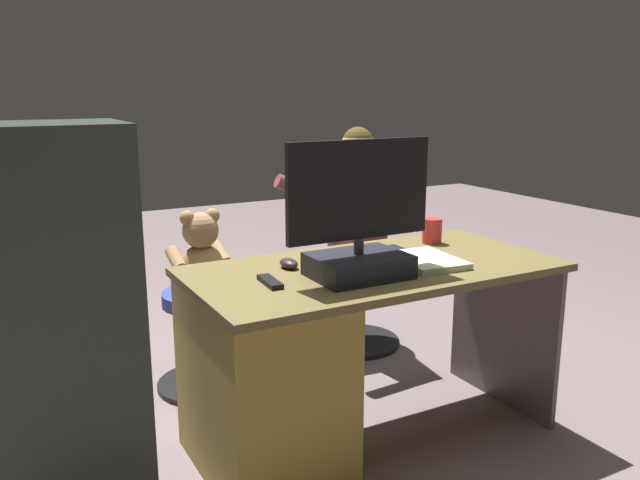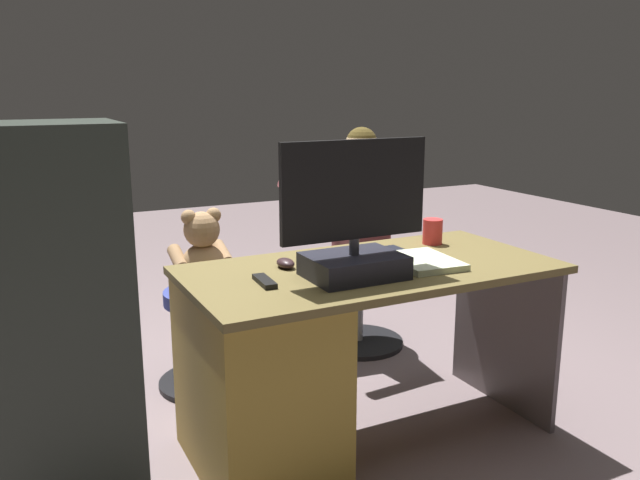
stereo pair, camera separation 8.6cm
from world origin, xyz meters
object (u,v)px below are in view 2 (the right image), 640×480
cup (433,232)px  teddy_bear (202,254)px  computer_mouse (285,263)px  visitor_chair (359,298)px  keyboard (358,257)px  office_chair_teddy (206,330)px  desk (285,364)px  monitor (354,233)px  tv_remote (265,281)px  person (346,224)px

cup → teddy_bear: size_ratio=0.28×
computer_mouse → cup: bearing=-174.6°
teddy_bear → visitor_chair: (-0.88, -0.09, -0.37)m
keyboard → office_chair_teddy: keyboard is taller
desk → visitor_chair: (-0.82, -0.86, -0.12)m
teddy_bear → monitor: bearing=108.9°
keyboard → cup: 0.42m
computer_mouse → tv_remote: (0.15, 0.15, -0.01)m
desk → monitor: (-0.23, 0.10, 0.48)m
computer_mouse → person: size_ratio=0.08×
computer_mouse → person: bearing=-132.2°
keyboard → person: size_ratio=0.36×
monitor → cup: 0.63m
teddy_bear → visitor_chair: teddy_bear is taller
monitor → teddy_bear: bearing=-71.1°
keyboard → computer_mouse: 0.31m
monitor → tv_remote: monitor is taller
tv_remote → office_chair_teddy: (-0.02, -0.79, -0.45)m
computer_mouse → teddy_bear: size_ratio=0.25×
desk → keyboard: 0.51m
office_chair_teddy → desk: bearing=95.2°
desk → keyboard: bearing=-163.3°
cup → tv_remote: (0.87, 0.22, -0.04)m
office_chair_teddy → person: bearing=-173.0°
desk → office_chair_teddy: (0.07, -0.75, -0.12)m
tv_remote → desk: bearing=-154.6°
computer_mouse → teddy_bear: teddy_bear is taller
visitor_chair → keyboard: bearing=59.2°
tv_remote → person: 1.20m
tv_remote → person: size_ratio=0.13×
desk → tv_remote: bearing=21.6°
keyboard → visitor_chair: bearing=-120.8°
cup → visitor_chair: bearing=-93.1°
person → cup: bearing=95.1°
computer_mouse → office_chair_teddy: (0.13, -0.63, -0.46)m
desk → visitor_chair: 1.19m
computer_mouse → office_chair_teddy: computer_mouse is taller
computer_mouse → teddy_bear: 0.67m
office_chair_teddy → visitor_chair: (-0.88, -0.11, -0.01)m
tv_remote → computer_mouse: bearing=-129.7°
cup → teddy_bear: teddy_bear is taller
visitor_chair → desk: bearing=46.6°
teddy_bear → person: (-0.79, -0.08, 0.05)m
monitor → office_chair_teddy: size_ratio=1.20×
desk → keyboard: (-0.37, -0.11, 0.34)m
desk → monitor: 0.54m
desk → visitor_chair: desk is taller
monitor → office_chair_teddy: 1.08m
desk → teddy_bear: bearing=-84.9°
monitor → keyboard: 0.29m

